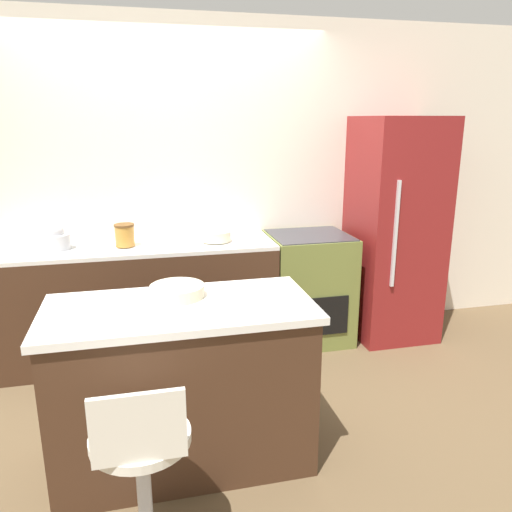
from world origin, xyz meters
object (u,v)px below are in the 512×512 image
at_px(stool_chair, 143,475).
at_px(mixing_bowl, 216,236).
at_px(oven_range, 308,288).
at_px(kettle, 58,240).
at_px(refrigerator, 394,230).

height_order(stool_chair, mixing_bowl, mixing_bowl).
bearing_deg(oven_range, kettle, -178.98).
distance_m(stool_chair, kettle, 2.11).
bearing_deg(kettle, mixing_bowl, -0.00).
height_order(oven_range, kettle, kettle).
height_order(oven_range, stool_chair, oven_range).
xyz_separation_m(oven_range, kettle, (-1.92, -0.03, 0.53)).
distance_m(oven_range, refrigerator, 0.87).
bearing_deg(oven_range, mixing_bowl, -177.48).
height_order(refrigerator, mixing_bowl, refrigerator).
bearing_deg(mixing_bowl, kettle, 180.00).
bearing_deg(mixing_bowl, refrigerator, -0.05).
bearing_deg(refrigerator, stool_chair, -137.21).
distance_m(kettle, mixing_bowl, 1.14).
height_order(kettle, mixing_bowl, kettle).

